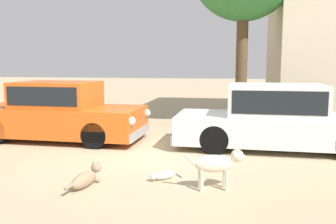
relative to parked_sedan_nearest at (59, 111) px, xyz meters
name	(u,v)px	position (x,y,z in m)	size (l,w,h in m)	color
ground_plane	(138,153)	(2.36, -1.02, -0.74)	(80.00, 80.00, 0.00)	tan
parked_sedan_nearest	(59,111)	(0.00, 0.00, 0.00)	(4.46, 1.84, 1.50)	#D15619
parked_sedan_second	(276,117)	(5.40, -0.07, 0.00)	(4.75, 1.80, 1.49)	silver
stray_dog_spotted	(86,178)	(2.13, -3.31, -0.60)	(0.32, 1.02, 0.34)	#997F60
stray_dog_tan	(218,163)	(4.22, -3.08, -0.32)	(0.99, 0.37, 0.67)	beige
stray_cat	(163,175)	(3.28, -2.75, -0.67)	(0.52, 0.53, 0.16)	beige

